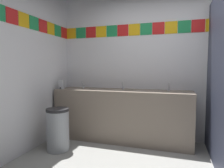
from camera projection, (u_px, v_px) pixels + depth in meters
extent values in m
cube|color=silver|center=(170.00, 57.00, 3.42)|extent=(4.01, 0.08, 2.89)
cube|color=yellow|center=(71.00, 34.00, 3.91)|extent=(0.20, 0.01, 0.20)
cube|color=#1E8C4C|center=(81.00, 33.00, 3.85)|extent=(0.20, 0.01, 0.20)
cube|color=red|center=(91.00, 32.00, 3.79)|extent=(0.20, 0.01, 0.20)
cube|color=yellow|center=(101.00, 32.00, 3.72)|extent=(0.20, 0.01, 0.20)
cube|color=#1E8C4C|center=(112.00, 31.00, 3.66)|extent=(0.20, 0.01, 0.20)
cube|color=red|center=(123.00, 30.00, 3.59)|extent=(0.20, 0.01, 0.20)
cube|color=yellow|center=(134.00, 30.00, 3.53)|extent=(0.20, 0.01, 0.20)
cube|color=#1E8C4C|center=(146.00, 29.00, 3.47)|extent=(0.20, 0.01, 0.20)
cube|color=red|center=(158.00, 28.00, 3.40)|extent=(0.20, 0.01, 0.20)
cube|color=yellow|center=(171.00, 27.00, 3.34)|extent=(0.20, 0.01, 0.20)
cube|color=#1E8C4C|center=(184.00, 27.00, 3.27)|extent=(0.20, 0.01, 0.20)
cube|color=red|center=(198.00, 26.00, 3.21)|extent=(0.20, 0.01, 0.20)
cube|color=yellow|center=(213.00, 25.00, 3.15)|extent=(0.20, 0.01, 0.20)
cube|color=red|center=(12.00, 16.00, 2.62)|extent=(0.01, 0.20, 0.20)
cube|color=yellow|center=(24.00, 20.00, 2.83)|extent=(0.01, 0.20, 0.20)
cube|color=#1E8C4C|center=(34.00, 23.00, 3.03)|extent=(0.01, 0.20, 0.20)
cube|color=red|center=(43.00, 26.00, 3.23)|extent=(0.01, 0.20, 0.20)
cube|color=yellow|center=(51.00, 29.00, 3.44)|extent=(0.01, 0.20, 0.20)
cube|color=#1E8C4C|center=(58.00, 31.00, 3.64)|extent=(0.01, 0.20, 0.20)
cube|color=red|center=(64.00, 33.00, 3.85)|extent=(0.01, 0.20, 0.20)
cube|color=gray|center=(122.00, 115.00, 3.44)|extent=(2.33, 0.55, 0.88)
cube|color=gray|center=(125.00, 91.00, 3.66)|extent=(2.33, 0.03, 0.08)
cylinder|color=silver|center=(80.00, 92.00, 3.62)|extent=(0.34, 0.34, 0.10)
cylinder|color=silver|center=(121.00, 93.00, 3.38)|extent=(0.34, 0.34, 0.10)
cylinder|color=silver|center=(169.00, 95.00, 3.14)|extent=(0.34, 0.34, 0.10)
cylinder|color=silver|center=(84.00, 87.00, 3.74)|extent=(0.04, 0.04, 0.05)
cylinder|color=silver|center=(82.00, 83.00, 3.69)|extent=(0.02, 0.06, 0.09)
cylinder|color=silver|center=(123.00, 88.00, 3.51)|extent=(0.04, 0.04, 0.05)
cylinder|color=silver|center=(123.00, 84.00, 3.45)|extent=(0.02, 0.06, 0.09)
cylinder|color=silver|center=(169.00, 89.00, 3.27)|extent=(0.04, 0.04, 0.05)
cylinder|color=silver|center=(169.00, 85.00, 3.22)|extent=(0.02, 0.06, 0.09)
cube|color=#B7BABF|center=(62.00, 85.00, 3.58)|extent=(0.09, 0.07, 0.16)
cylinder|color=black|center=(60.00, 88.00, 3.54)|extent=(0.02, 0.02, 0.03)
cube|color=#33384C|center=(218.00, 78.00, 2.47)|extent=(0.04, 1.60, 2.26)
cylinder|color=#999EA3|center=(58.00, 131.00, 3.02)|extent=(0.34, 0.34, 0.61)
cylinder|color=#262628|center=(58.00, 110.00, 2.99)|extent=(0.34, 0.34, 0.04)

